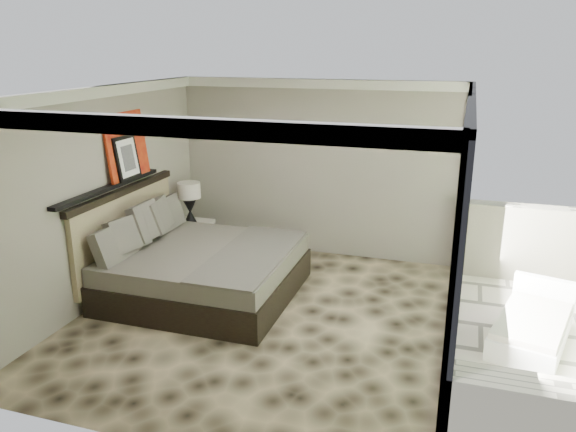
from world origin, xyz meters
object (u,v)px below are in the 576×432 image
(table_lamp, at_px, (189,197))
(lounger, at_px, (532,326))
(bed, at_px, (198,267))
(nightstand, at_px, (193,236))

(table_lamp, xyz_separation_m, lounger, (5.08, -1.41, -0.77))
(lounger, bearing_deg, bed, -165.03)
(lounger, bearing_deg, table_lamp, 179.54)
(bed, distance_m, nightstand, 1.64)
(nightstand, bearing_deg, table_lamp, -141.24)
(nightstand, height_order, lounger, nightstand)
(nightstand, height_order, table_lamp, table_lamp)
(bed, height_order, nightstand, bed)
(nightstand, distance_m, table_lamp, 0.66)
(bed, distance_m, table_lamp, 1.72)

